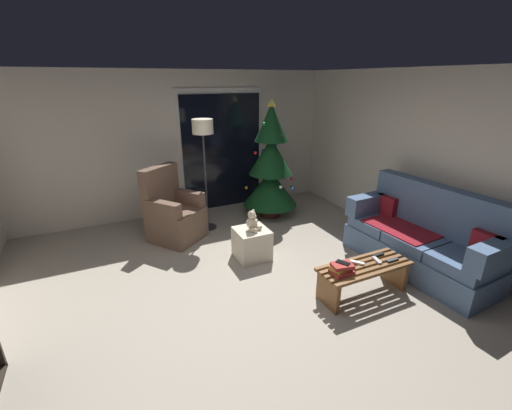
# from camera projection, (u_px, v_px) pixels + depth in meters

# --- Properties ---
(ground_plane) EXTENTS (7.00, 7.00, 0.00)m
(ground_plane) POSITION_uv_depth(u_px,v_px,m) (251.00, 300.00, 3.77)
(ground_plane) COLOR #9E9384
(wall_back) EXTENTS (5.72, 0.12, 2.50)m
(wall_back) POSITION_uv_depth(u_px,v_px,m) (179.00, 145.00, 5.91)
(wall_back) COLOR beige
(wall_back) RESTS_ON ground
(wall_right) EXTENTS (0.12, 6.00, 2.50)m
(wall_right) POSITION_uv_depth(u_px,v_px,m) (444.00, 166.00, 4.47)
(wall_right) COLOR beige
(wall_right) RESTS_ON ground
(patio_door_frame) EXTENTS (1.60, 0.02, 2.20)m
(patio_door_frame) POSITION_uv_depth(u_px,v_px,m) (222.00, 150.00, 6.22)
(patio_door_frame) COLOR silver
(patio_door_frame) RESTS_ON ground
(patio_door_glass) EXTENTS (1.50, 0.02, 2.10)m
(patio_door_glass) POSITION_uv_depth(u_px,v_px,m) (222.00, 153.00, 6.22)
(patio_door_glass) COLOR black
(patio_door_glass) RESTS_ON ground
(couch) EXTENTS (0.88, 1.98, 1.08)m
(couch) POSITION_uv_depth(u_px,v_px,m) (422.00, 239.00, 4.32)
(couch) COLOR slate
(couch) RESTS_ON ground
(coffee_table) EXTENTS (1.10, 0.40, 0.38)m
(coffee_table) POSITION_uv_depth(u_px,v_px,m) (364.00, 275.00, 3.80)
(coffee_table) COLOR brown
(coffee_table) RESTS_ON ground
(remote_silver) EXTENTS (0.08, 0.16, 0.02)m
(remote_silver) POSITION_uv_depth(u_px,v_px,m) (377.00, 260.00, 3.83)
(remote_silver) COLOR #ADADB2
(remote_silver) RESTS_ON coffee_table
(remote_white) EXTENTS (0.13, 0.15, 0.02)m
(remote_white) POSITION_uv_depth(u_px,v_px,m) (357.00, 263.00, 3.78)
(remote_white) COLOR silver
(remote_white) RESTS_ON coffee_table
(remote_black) EXTENTS (0.16, 0.05, 0.02)m
(remote_black) POSITION_uv_depth(u_px,v_px,m) (378.00, 255.00, 3.95)
(remote_black) COLOR black
(remote_black) RESTS_ON coffee_table
(remote_graphite) EXTENTS (0.16, 0.05, 0.02)m
(remote_graphite) POSITION_uv_depth(u_px,v_px,m) (392.00, 260.00, 3.84)
(remote_graphite) COLOR #333338
(remote_graphite) RESTS_ON coffee_table
(book_stack) EXTENTS (0.24, 0.21, 0.11)m
(book_stack) POSITION_uv_depth(u_px,v_px,m) (342.00, 269.00, 3.58)
(book_stack) COLOR #A32D28
(book_stack) RESTS_ON coffee_table
(cell_phone) EXTENTS (0.13, 0.16, 0.01)m
(cell_phone) POSITION_uv_depth(u_px,v_px,m) (343.00, 263.00, 3.57)
(cell_phone) COLOR black
(cell_phone) RESTS_ON book_stack
(christmas_tree) EXTENTS (0.96, 0.96, 2.04)m
(christmas_tree) POSITION_uv_depth(u_px,v_px,m) (271.00, 167.00, 5.81)
(christmas_tree) COLOR #4C1E19
(christmas_tree) RESTS_ON ground
(armchair) EXTENTS (0.96, 0.96, 1.13)m
(armchair) POSITION_uv_depth(u_px,v_px,m) (173.00, 214.00, 5.11)
(armchair) COLOR brown
(armchair) RESTS_ON ground
(floor_lamp) EXTENTS (0.32, 0.32, 1.78)m
(floor_lamp) POSITION_uv_depth(u_px,v_px,m) (203.00, 138.00, 5.08)
(floor_lamp) COLOR #2D2D30
(floor_lamp) RESTS_ON ground
(ottoman) EXTENTS (0.44, 0.44, 0.43)m
(ottoman) POSITION_uv_depth(u_px,v_px,m) (252.00, 244.00, 4.61)
(ottoman) COLOR beige
(ottoman) RESTS_ON ground
(teddy_bear_cream) EXTENTS (0.21, 0.22, 0.29)m
(teddy_bear_cream) POSITION_uv_depth(u_px,v_px,m) (252.00, 222.00, 4.48)
(teddy_bear_cream) COLOR beige
(teddy_bear_cream) RESTS_ON ottoman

